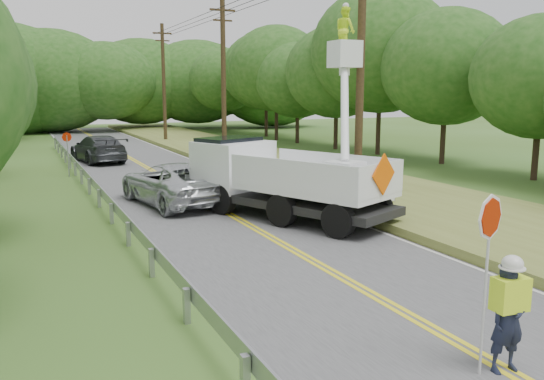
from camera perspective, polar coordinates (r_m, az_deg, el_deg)
name	(u,v)px	position (r m, az deg, el deg)	size (l,w,h in m)	color
ground	(393,307)	(12.07, 12.23, -11.61)	(140.00, 140.00, 0.00)	#3D5B1C
road	(195,195)	(24.31, -7.90, -0.47)	(7.20, 96.00, 0.03)	#4A4A4C
guardrail	(94,185)	(24.29, -17.66, 0.44)	(0.18, 48.00, 0.77)	#999AA0
utility_poles	(271,74)	(28.52, -0.11, 11.78)	(1.60, 43.30, 10.00)	black
tall_grass_verge	(336,181)	(27.16, 6.58, 0.96)	(7.00, 96.00, 0.30)	olive
treeline_right	(343,69)	(42.78, 7.23, 12.11)	(11.09, 54.91, 11.41)	#332319
treeline_horizon	(81,81)	(65.52, -18.93, 10.47)	(56.59, 14.09, 11.93)	#1D4C15
flagger	(508,310)	(9.65, 22.94, -11.16)	(1.12, 0.47, 2.88)	#191E33
bucket_truck	(271,169)	(20.13, -0.07, 2.19)	(5.79, 8.03, 7.39)	black
suv_silver	(174,183)	(22.34, -10.01, 0.70)	(2.72, 5.89, 1.64)	silver
suv_darkgrey	(98,149)	(36.81, -17.31, 4.06)	(2.34, 5.76, 1.67)	#393C3F
stop_sign_permanent	(67,148)	(30.81, -20.14, 4.06)	(0.49, 0.06, 2.32)	#999AA0
yard_sign	(391,198)	(21.32, 12.04, -0.76)	(0.46, 0.16, 0.68)	white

